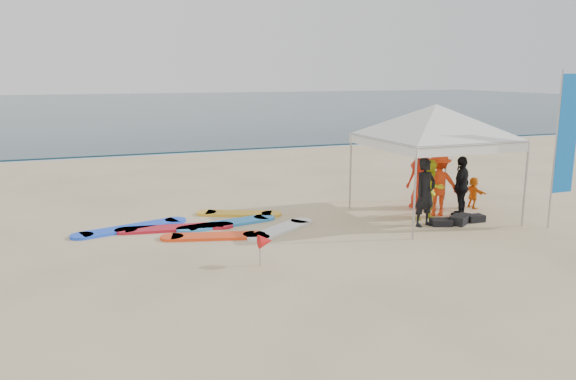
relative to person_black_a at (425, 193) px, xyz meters
The scene contains 14 objects.
ground 4.38m from the person_black_a, 142.19° to the right, with size 120.00×120.00×0.00m, color beige.
ocean 57.48m from the person_black_a, 93.38° to the left, with size 160.00×84.00×0.08m, color #0C2633.
shoreline_foam 15.96m from the person_black_a, 102.29° to the left, with size 160.00×1.20×0.01m, color silver.
person_black_a is the anchor object (origin of this frame).
person_yellow 0.68m from the person_black_a, 42.50° to the left, with size 0.77×0.60×1.58m, color yellow.
person_orange_a 1.25m from the person_black_a, 39.81° to the left, with size 1.11×0.64×1.72m, color #FF4116.
person_black_b 1.56m from the person_black_a, 18.78° to the left, with size 0.95×0.40×1.63m, color black.
person_orange_b 2.00m from the person_black_a, 58.03° to the left, with size 0.95×0.62×1.94m, color red.
person_seated 2.70m from the person_black_a, 25.27° to the left, with size 0.83×0.26×0.90m, color orange.
canopy_tent 2.34m from the person_black_a, 45.26° to the left, with size 4.54×4.54×3.42m.
feather_flag 3.61m from the person_black_a, 22.47° to the right, with size 0.65×0.04×3.88m.
marker_pennant 4.89m from the person_black_a, 163.41° to the right, with size 0.28×0.28×0.64m.
gear_pile 1.23m from the person_black_a, ahead, with size 1.57×0.68×0.22m.
surfboard_spread 5.52m from the person_black_a, 161.09° to the left, with size 5.53×3.22×0.07m.
Camera 1 is at (-4.67, -8.93, 3.76)m, focal length 35.00 mm.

